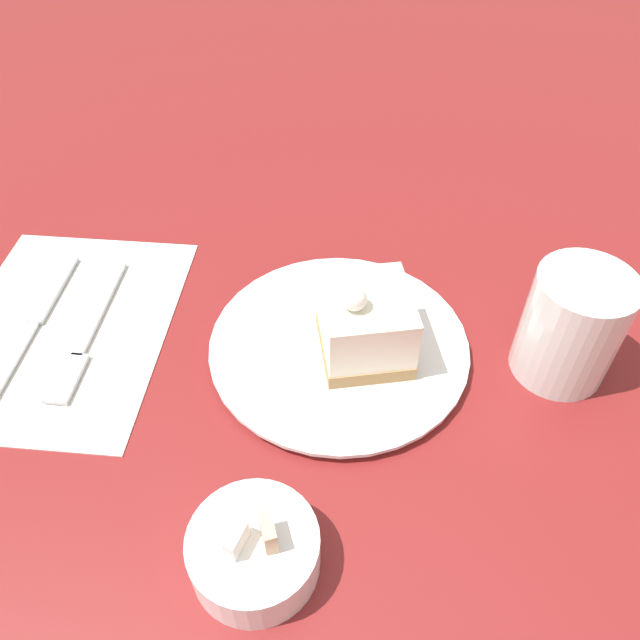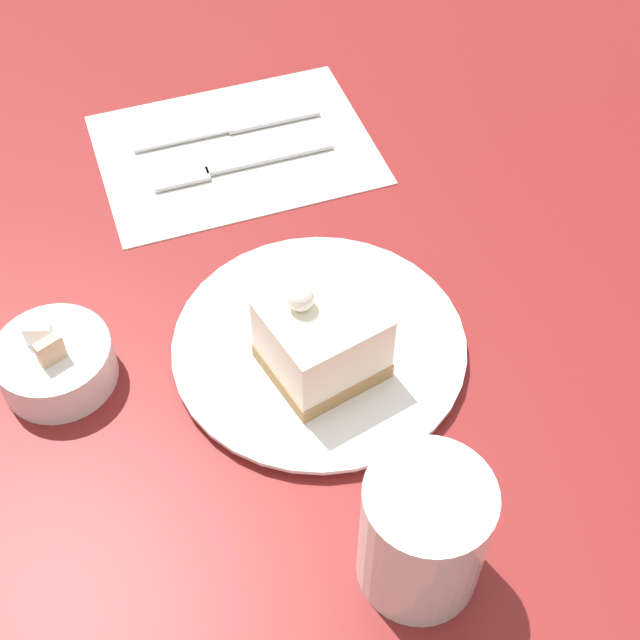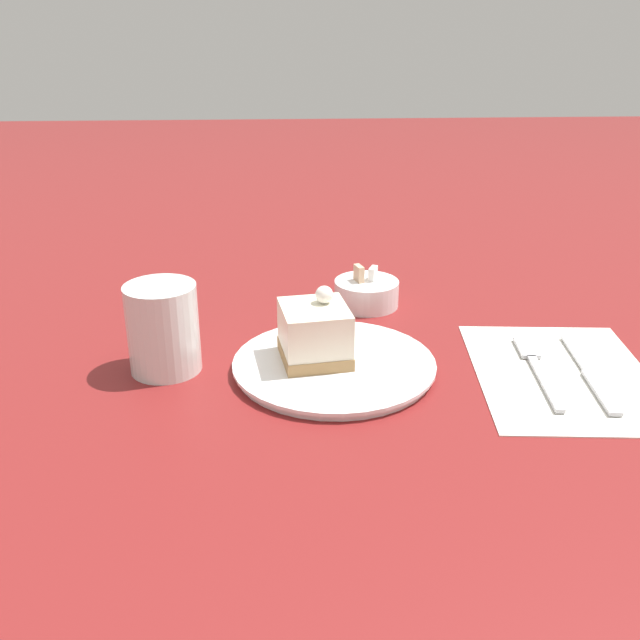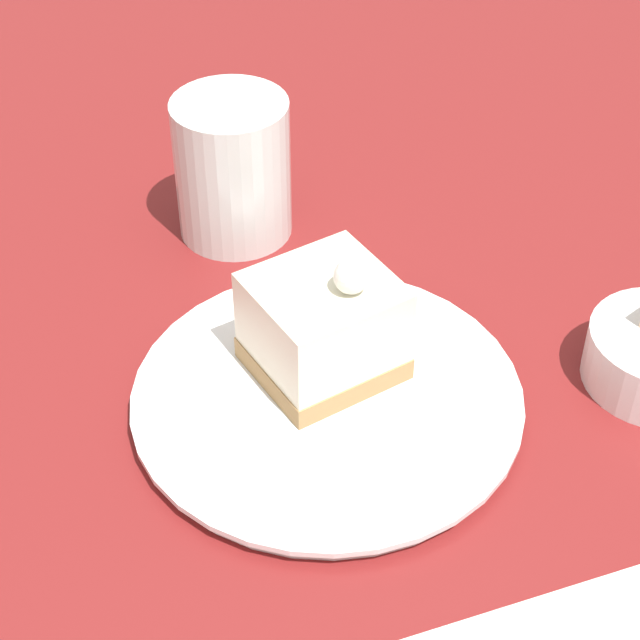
{
  "view_description": "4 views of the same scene",
  "coord_description": "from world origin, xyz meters",
  "px_view_note": "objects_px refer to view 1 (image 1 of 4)",
  "views": [
    {
      "loc": [
        0.01,
        0.33,
        0.42
      ],
      "look_at": [
        0.02,
        -0.02,
        0.06
      ],
      "focal_mm": 35.0,
      "sensor_mm": 36.0,
      "label": 1
    },
    {
      "loc": [
        -0.39,
        0.14,
        0.56
      ],
      "look_at": [
        -0.01,
        -0.03,
        0.06
      ],
      "focal_mm": 50.0,
      "sensor_mm": 36.0,
      "label": 2
    },
    {
      "loc": [
        -0.06,
        -0.75,
        0.37
      ],
      "look_at": [
        -0.02,
        -0.03,
        0.06
      ],
      "focal_mm": 40.0,
      "sensor_mm": 36.0,
      "label": 3
    },
    {
      "loc": [
        0.4,
        -0.22,
        0.45
      ],
      "look_at": [
        -0.01,
        -0.04,
        0.06
      ],
      "focal_mm": 60.0,
      "sensor_mm": 36.0,
      "label": 4
    }
  ],
  "objects_px": {
    "fork": "(85,340)",
    "knife": "(42,309)",
    "drinking_glass": "(571,326)",
    "sugar_bowl": "(254,551)",
    "plate": "(339,347)",
    "cake_slice": "(365,324)"
  },
  "relations": [
    {
      "from": "fork",
      "to": "cake_slice",
      "type": "bearing_deg",
      "value": -178.14
    },
    {
      "from": "sugar_bowl",
      "to": "drinking_glass",
      "type": "bearing_deg",
      "value": -144.5
    },
    {
      "from": "knife",
      "to": "sugar_bowl",
      "type": "height_order",
      "value": "sugar_bowl"
    },
    {
      "from": "drinking_glass",
      "to": "plate",
      "type": "bearing_deg",
      "value": -4.34
    },
    {
      "from": "fork",
      "to": "sugar_bowl",
      "type": "bearing_deg",
      "value": 135.85
    },
    {
      "from": "plate",
      "to": "sugar_bowl",
      "type": "relative_size",
      "value": 2.6
    },
    {
      "from": "plate",
      "to": "sugar_bowl",
      "type": "distance_m",
      "value": 0.2
    },
    {
      "from": "cake_slice",
      "to": "knife",
      "type": "height_order",
      "value": "cake_slice"
    },
    {
      "from": "cake_slice",
      "to": "knife",
      "type": "bearing_deg",
      "value": -18.34
    },
    {
      "from": "fork",
      "to": "knife",
      "type": "height_order",
      "value": "same"
    },
    {
      "from": "drinking_glass",
      "to": "sugar_bowl",
      "type": "bearing_deg",
      "value": 35.5
    },
    {
      "from": "sugar_bowl",
      "to": "drinking_glass",
      "type": "height_order",
      "value": "drinking_glass"
    },
    {
      "from": "cake_slice",
      "to": "sugar_bowl",
      "type": "xyz_separation_m",
      "value": [
        0.08,
        0.18,
        -0.03
      ]
    },
    {
      "from": "fork",
      "to": "drinking_glass",
      "type": "xyz_separation_m",
      "value": [
        -0.42,
        0.02,
        0.05
      ]
    },
    {
      "from": "fork",
      "to": "knife",
      "type": "relative_size",
      "value": 0.96
    },
    {
      "from": "plate",
      "to": "cake_slice",
      "type": "distance_m",
      "value": 0.04
    },
    {
      "from": "knife",
      "to": "plate",
      "type": "bearing_deg",
      "value": 175.94
    },
    {
      "from": "drinking_glass",
      "to": "fork",
      "type": "bearing_deg",
      "value": -2.91
    },
    {
      "from": "fork",
      "to": "sugar_bowl",
      "type": "xyz_separation_m",
      "value": [
        -0.17,
        0.2,
        0.01
      ]
    },
    {
      "from": "plate",
      "to": "fork",
      "type": "height_order",
      "value": "plate"
    },
    {
      "from": "cake_slice",
      "to": "fork",
      "type": "height_order",
      "value": "cake_slice"
    },
    {
      "from": "fork",
      "to": "sugar_bowl",
      "type": "distance_m",
      "value": 0.26
    }
  ]
}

